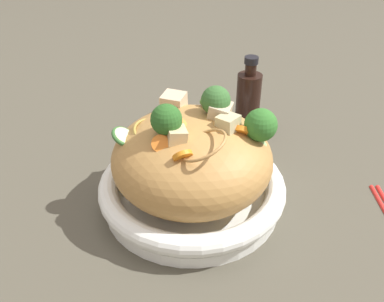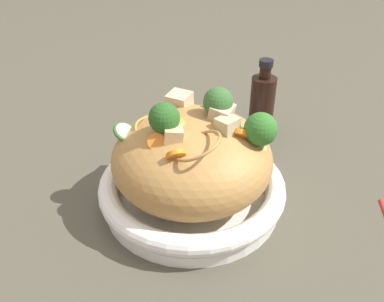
{
  "view_description": "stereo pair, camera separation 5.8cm",
  "coord_description": "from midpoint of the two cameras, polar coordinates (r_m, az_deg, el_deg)",
  "views": [
    {
      "loc": [
        0.38,
        -0.3,
        0.42
      ],
      "look_at": [
        0.0,
        0.0,
        0.09
      ],
      "focal_mm": 38.64,
      "sensor_mm": 36.0,
      "label": 1
    },
    {
      "loc": [
        0.41,
        -0.26,
        0.42
      ],
      "look_at": [
        0.0,
        0.0,
        0.09
      ],
      "focal_mm": 38.64,
      "sensor_mm": 36.0,
      "label": 2
    }
  ],
  "objects": [
    {
      "name": "ground_plane",
      "position": [
        0.64,
        -2.63,
        -7.07
      ],
      "size": [
        3.0,
        3.0,
        0.0
      ],
      "primitive_type": "plane",
      "color": "#4B473A"
    },
    {
      "name": "serving_bowl",
      "position": [
        0.62,
        -2.69,
        -5.35
      ],
      "size": [
        0.28,
        0.28,
        0.05
      ],
      "color": "white",
      "rests_on": "ground_plane"
    },
    {
      "name": "noodle_heap",
      "position": [
        0.59,
        -2.83,
        -1.08
      ],
      "size": [
        0.23,
        0.23,
        0.14
      ],
      "color": "#AF7F43",
      "rests_on": "serving_bowl"
    },
    {
      "name": "broccoli_florets",
      "position": [
        0.55,
        0.76,
        4.66
      ],
      "size": [
        0.12,
        0.17,
        0.07
      ],
      "color": "#9CBA77",
      "rests_on": "serving_bowl"
    },
    {
      "name": "carrot_coins",
      "position": [
        0.53,
        -3.54,
        1.65
      ],
      "size": [
        0.07,
        0.14,
        0.03
      ],
      "color": "orange",
      "rests_on": "serving_bowl"
    },
    {
      "name": "zucchini_slices",
      "position": [
        0.6,
        -4.12,
        4.67
      ],
      "size": [
        0.08,
        0.19,
        0.04
      ],
      "color": "beige",
      "rests_on": "serving_bowl"
    },
    {
      "name": "chicken_chunks",
      "position": [
        0.58,
        -2.02,
        5.01
      ],
      "size": [
        0.15,
        0.12,
        0.04
      ],
      "color": "beige",
      "rests_on": "serving_bowl"
    },
    {
      "name": "soy_sauce_bottle",
      "position": [
        0.78,
        5.6,
        6.63
      ],
      "size": [
        0.05,
        0.05,
        0.15
      ],
      "color": "black",
      "rests_on": "ground_plane"
    }
  ]
}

